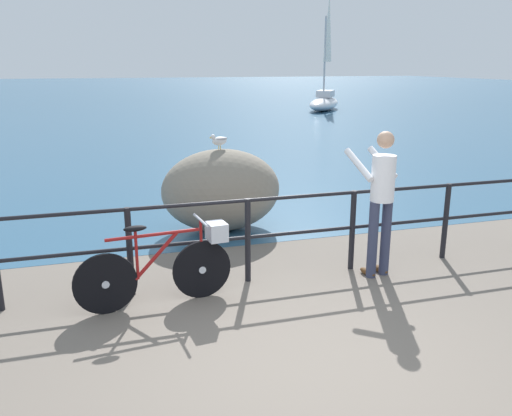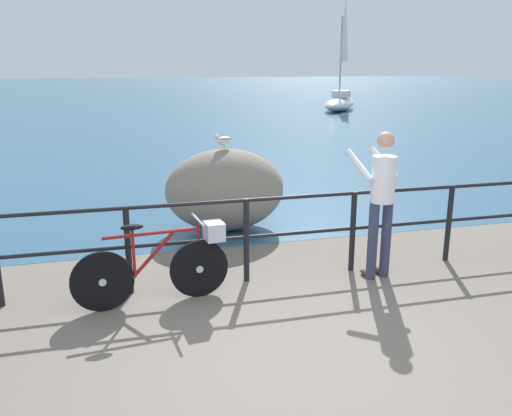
{
  "view_description": "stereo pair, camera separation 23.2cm",
  "coord_description": "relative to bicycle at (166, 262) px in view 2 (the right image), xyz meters",
  "views": [
    {
      "loc": [
        -1.62,
        -3.82,
        2.54
      ],
      "look_at": [
        0.22,
        2.29,
        0.79
      ],
      "focal_mm": 37.19,
      "sensor_mm": 36.0,
      "label": 1
    },
    {
      "loc": [
        -1.39,
        -3.88,
        2.54
      ],
      "look_at": [
        0.22,
        2.29,
        0.79
      ],
      "focal_mm": 37.19,
      "sensor_mm": 36.0,
      "label": 2
    }
  ],
  "objects": [
    {
      "name": "promenade_railing",
      "position": [
        0.98,
        0.33,
        0.17
      ],
      "size": [
        8.25,
        0.07,
        1.02
      ],
      "color": "black",
      "rests_on": "ground_plane"
    },
    {
      "name": "bicycle",
      "position": [
        0.0,
        0.0,
        0.0
      ],
      "size": [
        1.69,
        0.48,
        0.92
      ],
      "rotation": [
        0.0,
        0.0,
        0.1
      ],
      "color": "black",
      "rests_on": "ground_plane"
    },
    {
      "name": "sea_surface",
      "position": [
        0.98,
        46.57,
        -0.46
      ],
      "size": [
        120.0,
        90.0,
        0.01
      ],
      "primitive_type": "cube",
      "color": "#2D5675",
      "rests_on": "ground_plane"
    },
    {
      "name": "sailboat",
      "position": [
        11.52,
        21.94,
        0.24
      ],
      "size": [
        3.6,
        4.34,
        6.16
      ],
      "rotation": [
        0.0,
        0.0,
        4.1
      ],
      "color": "white",
      "rests_on": "sea_surface"
    },
    {
      "name": "ground_plane",
      "position": [
        0.98,
        18.44,
        -0.51
      ],
      "size": [
        120.0,
        120.0,
        0.1
      ],
      "primitive_type": "cube",
      "color": "#6B6056"
    },
    {
      "name": "person_at_railing",
      "position": [
        2.55,
        0.06,
        0.53
      ],
      "size": [
        0.53,
        0.67,
        1.78
      ],
      "rotation": [
        0.0,
        0.0,
        1.76
      ],
      "color": "#333851",
      "rests_on": "ground_plane"
    },
    {
      "name": "seagull",
      "position": [
        1.13,
        2.43,
        0.95
      ],
      "size": [
        0.34,
        0.21,
        0.23
      ],
      "rotation": [
        0.0,
        0.0,
        3.56
      ],
      "color": "gold",
      "rests_on": "breakwater_boulder_main"
    },
    {
      "name": "breakwater_boulder_main",
      "position": [
        1.15,
        2.41,
        0.17
      ],
      "size": [
        1.85,
        1.31,
        1.27
      ],
      "color": "gray",
      "rests_on": "ground"
    }
  ]
}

